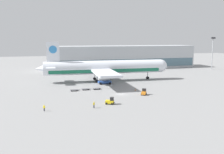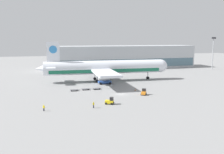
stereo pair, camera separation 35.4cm
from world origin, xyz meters
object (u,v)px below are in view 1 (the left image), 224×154
(airplane_main, at_px, (103,68))
(ground_crew_near, at_px, (44,107))
(baggage_dolly_third, at_px, (97,88))
(ground_crew_far, at_px, (94,104))
(baggage_dolly_lead, at_px, (74,90))
(traffic_cone_near, at_px, (135,90))
(light_mast, at_px, (213,50))
(baggage_dolly_second, at_px, (86,89))
(baggage_tug_mid, at_px, (110,101))
(scissor_lift_loader, at_px, (105,79))
(baggage_tug_foreground, at_px, (144,92))

(airplane_main, relative_size, ground_crew_near, 34.87)
(baggage_dolly_third, height_order, ground_crew_far, ground_crew_far)
(baggage_dolly_lead, xyz_separation_m, ground_crew_near, (-10.73, -22.76, 0.58))
(traffic_cone_near, bearing_deg, baggage_dolly_lead, 165.86)
(light_mast, height_order, baggage_dolly_second, light_mast)
(baggage_tug_mid, xyz_separation_m, baggage_dolly_third, (0.91, 21.28, -0.49))
(scissor_lift_loader, xyz_separation_m, baggage_tug_foreground, (7.36, -23.06, -1.25))
(baggage_dolly_third, bearing_deg, traffic_cone_near, -25.68)
(airplane_main, bearing_deg, baggage_dolly_second, -119.77)
(light_mast, xyz_separation_m, baggage_tug_mid, (-81.22, -61.09, -10.54))
(baggage_dolly_third, bearing_deg, baggage_dolly_second, 175.17)
(baggage_dolly_third, xyz_separation_m, ground_crew_near, (-18.97, -23.14, 0.58))
(baggage_dolly_third, xyz_separation_m, traffic_cone_near, (12.87, -5.69, -0.03))
(baggage_tug_foreground, xyz_separation_m, baggage_dolly_third, (-13.01, 12.94, -0.49))
(ground_crew_near, distance_m, ground_crew_far, 12.82)
(traffic_cone_near, bearing_deg, airplane_main, 104.52)
(scissor_lift_loader, relative_size, traffic_cone_near, 7.74)
(baggage_tug_foreground, bearing_deg, baggage_tug_mid, 153.06)
(scissor_lift_loader, distance_m, baggage_dolly_lead, 17.50)
(light_mast, relative_size, baggage_dolly_lead, 5.19)
(light_mast, bearing_deg, baggage_dolly_second, -154.85)
(baggage_tug_foreground, relative_size, ground_crew_near, 1.69)
(ground_crew_near, xyz_separation_m, traffic_cone_near, (31.84, 17.44, -0.61))
(light_mast, relative_size, baggage_tug_mid, 6.87)
(scissor_lift_loader, height_order, baggage_dolly_second, scissor_lift_loader)
(airplane_main, distance_m, scissor_lift_loader, 8.09)
(baggage_tug_mid, bearing_deg, scissor_lift_loader, 105.08)
(baggage_dolly_second, height_order, baggage_dolly_third, same)
(baggage_dolly_lead, relative_size, ground_crew_far, 2.11)
(baggage_dolly_lead, bearing_deg, light_mast, 22.61)
(baggage_dolly_third, height_order, ground_crew_near, ground_crew_near)
(scissor_lift_loader, bearing_deg, traffic_cone_near, -62.37)
(baggage_dolly_second, bearing_deg, traffic_cone_near, -21.07)
(baggage_dolly_second, distance_m, baggage_dolly_third, 4.04)
(ground_crew_far, bearing_deg, baggage_dolly_lead, 58.07)
(baggage_tug_mid, distance_m, baggage_dolly_second, 21.72)
(light_mast, bearing_deg, ground_crew_near, -147.62)
(light_mast, bearing_deg, baggage_tug_foreground, -141.91)
(light_mast, height_order, baggage_tug_foreground, light_mast)
(baggage_tug_mid, distance_m, baggage_dolly_third, 21.30)
(ground_crew_near, distance_m, traffic_cone_near, 36.31)
(baggage_dolly_second, relative_size, baggage_dolly_third, 1.00)
(baggage_tug_foreground, distance_m, baggage_dolly_lead, 24.69)
(traffic_cone_near, bearing_deg, ground_crew_near, -151.28)
(baggage_dolly_lead, bearing_deg, ground_crew_far, -86.78)
(baggage_tug_mid, height_order, baggage_dolly_second, baggage_tug_mid)
(baggage_tug_mid, bearing_deg, baggage_dolly_second, 125.15)
(baggage_dolly_lead, distance_m, traffic_cone_near, 21.77)
(baggage_tug_foreground, distance_m, baggage_tug_mid, 16.23)
(scissor_lift_loader, height_order, baggage_tug_foreground, scissor_lift_loader)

